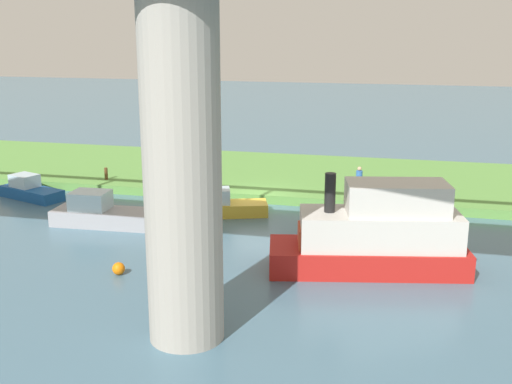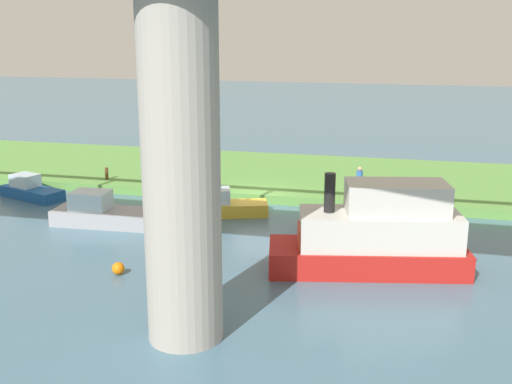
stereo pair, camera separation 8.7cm
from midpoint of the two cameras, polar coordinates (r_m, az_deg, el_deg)
The scene contains 10 objects.
ground_plane at distance 34.99m, azimuth 0.10°, elevation -1.06°, with size 160.00×160.00×0.00m, color #476B7F.
grassy_bank at distance 40.61m, azimuth 2.10°, elevation 1.50°, with size 80.00×12.00×0.50m, color #5B9342.
bridge_pylon at distance 18.72m, azimuth -6.80°, elevation 2.03°, with size 2.34×2.34×10.80m, color #9E998E.
person_on_bank at distance 36.09m, azimuth 9.22°, elevation 1.20°, with size 0.50×0.50×1.39m.
mooring_post at distance 39.42m, azimuth -13.44°, elevation 1.62°, with size 0.20×0.20×0.73m, color brown.
motorboat_white at distance 25.50m, azimuth 10.61°, elevation -3.86°, with size 8.16×4.13×3.99m.
motorboat_red at distance 32.79m, azimuth -3.05°, elevation -1.24°, with size 4.52×2.80×1.42m.
houseboat_blue at distance 38.25m, azimuth -19.79°, elevation 0.17°, with size 4.27×2.70×1.34m.
skiff_small at distance 32.06m, azimuth -13.91°, elevation -1.86°, with size 5.10×2.03×1.67m.
marker_buoy at distance 25.64m, azimuth -12.39°, elevation -6.76°, with size 0.50×0.50×0.50m, color orange.
Camera 1 is at (-7.91, 32.76, 9.44)m, focal length 44.32 mm.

